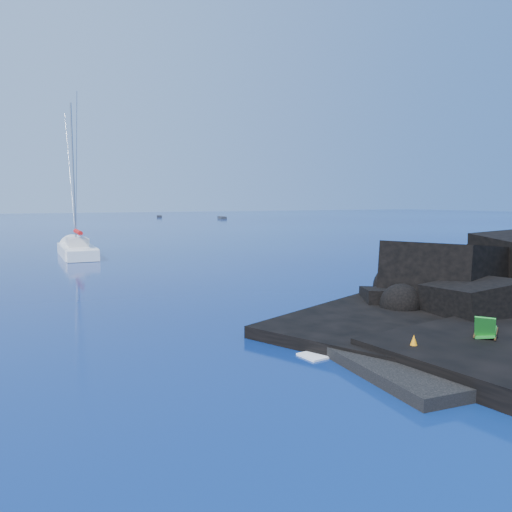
{
  "coord_description": "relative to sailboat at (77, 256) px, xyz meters",
  "views": [
    {
      "loc": [
        -8.74,
        -10.1,
        4.97
      ],
      "look_at": [
        3.69,
        13.44,
        2.0
      ],
      "focal_mm": 35.0,
      "sensor_mm": 36.0,
      "label": 1
    }
  ],
  "objects": [
    {
      "name": "sunbather",
      "position": [
        6.72,
        -36.69,
        0.5
      ],
      "size": [
        1.64,
        0.51,
        0.22
      ],
      "primitive_type": null,
      "rotation": [
        0.0,
        0.0,
        0.07
      ],
      "color": "tan",
      "rests_on": "towel"
    },
    {
      "name": "surf_foam",
      "position": [
        7.2,
        -31.71,
        0.0
      ],
      "size": [
        10.0,
        8.0,
        0.06
      ],
      "primitive_type": null,
      "color": "white",
      "rests_on": "ground"
    },
    {
      "name": "sailboat",
      "position": [
        0.0,
        0.0,
        0.0
      ],
      "size": [
        3.24,
        13.08,
        13.61
      ],
      "primitive_type": null,
      "rotation": [
        0.0,
        0.0,
        -0.04
      ],
      "color": "white",
      "rests_on": "ground"
    },
    {
      "name": "ground",
      "position": [
        2.2,
        -36.71,
        0.0
      ],
      "size": [
        400.0,
        400.0,
        0.0
      ],
      "primitive_type": "plane",
      "color": "#040C40",
      "rests_on": "ground"
    },
    {
      "name": "distant_boat_b",
      "position": [
        48.85,
        77.99,
        0.0
      ],
      "size": [
        2.51,
        5.19,
        0.66
      ],
      "primitive_type": "cube",
      "rotation": [
        0.0,
        0.0,
        -0.2
      ],
      "color": "#292A2E",
      "rests_on": "ground"
    },
    {
      "name": "distant_boat_a",
      "position": [
        37.11,
        97.2,
        0.0
      ],
      "size": [
        2.55,
        4.74,
        0.6
      ],
      "primitive_type": "cube",
      "rotation": [
        0.0,
        0.0,
        -0.27
      ],
      "color": "#232328",
      "rests_on": "ground"
    },
    {
      "name": "marker_cone",
      "position": [
        4.51,
        -36.09,
        0.65
      ],
      "size": [
        0.47,
        0.47,
        0.6
      ],
      "primitive_type": "cone",
      "rotation": [
        0.0,
        0.0,
        0.23
      ],
      "color": "orange",
      "rests_on": "beach"
    },
    {
      "name": "beach",
      "position": [
        6.7,
        -36.21,
        0.0
      ],
      "size": [
        9.08,
        6.86,
        0.7
      ],
      "primitive_type": "cube",
      "rotation": [
        0.0,
        0.0,
        -0.1
      ],
      "color": "black",
      "rests_on": "ground"
    },
    {
      "name": "towel",
      "position": [
        6.72,
        -36.69,
        0.37
      ],
      "size": [
        1.75,
        0.92,
        0.04
      ],
      "primitive_type": "cube",
      "rotation": [
        0.0,
        0.0,
        0.07
      ],
      "color": "white",
      "rests_on": "beach"
    },
    {
      "name": "deck_chair",
      "position": [
        7.49,
        -36.3,
        0.92
      ],
      "size": [
        1.78,
        1.54,
        1.14
      ],
      "primitive_type": null,
      "rotation": [
        0.0,
        0.0,
        0.6
      ],
      "color": "#1B7C24",
      "rests_on": "beach"
    }
  ]
}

